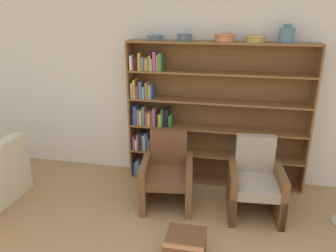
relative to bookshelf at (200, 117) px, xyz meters
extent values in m
cube|color=silver|center=(0.18, 0.17, 0.39)|extent=(12.00, 0.06, 2.75)
cube|color=brown|center=(-0.99, -0.02, 0.03)|extent=(0.02, 0.30, 2.02)
cube|color=brown|center=(1.47, -0.02, 0.03)|extent=(0.02, 0.30, 2.02)
cube|color=brown|center=(0.24, -0.02, 1.02)|extent=(2.44, 0.30, 0.03)
cube|color=brown|center=(0.24, -0.02, -0.97)|extent=(2.44, 0.30, 0.03)
cube|color=brown|center=(0.24, 0.12, 0.03)|extent=(2.44, 0.01, 2.02)
cube|color=#334CB2|center=(-0.95, -0.06, -0.86)|extent=(0.03, 0.17, 0.21)
cube|color=#669EB2|center=(-0.91, -0.06, -0.85)|extent=(0.03, 0.18, 0.23)
cube|color=#669EB2|center=(-0.88, -0.05, -0.85)|extent=(0.02, 0.20, 0.22)
cube|color=#B2A899|center=(-0.85, -0.09, -0.87)|extent=(0.04, 0.13, 0.18)
cube|color=#669EB2|center=(-0.81, -0.09, -0.87)|extent=(0.02, 0.12, 0.18)
cube|color=#388C47|center=(-0.77, -0.09, -0.84)|extent=(0.04, 0.12, 0.24)
cube|color=red|center=(-0.72, -0.08, -0.86)|extent=(0.04, 0.15, 0.19)
cube|color=#B2A899|center=(-0.68, -0.06, -0.86)|extent=(0.03, 0.18, 0.19)
cube|color=red|center=(-0.65, -0.07, -0.83)|extent=(0.03, 0.17, 0.26)
cube|color=#669EB2|center=(-0.61, -0.06, -0.83)|extent=(0.04, 0.19, 0.25)
cube|color=#388C47|center=(-0.57, -0.05, -0.86)|extent=(0.04, 0.19, 0.20)
cube|color=#7F6B4C|center=(-0.53, -0.07, -0.82)|extent=(0.04, 0.16, 0.28)
cube|color=#7F6B4C|center=(-0.48, -0.07, -0.84)|extent=(0.04, 0.16, 0.23)
cube|color=brown|center=(0.24, -0.02, -0.55)|extent=(2.44, 0.30, 0.03)
cube|color=#994C99|center=(-0.95, -0.06, -0.44)|extent=(0.03, 0.19, 0.20)
cube|color=white|center=(-0.91, -0.07, -0.46)|extent=(0.02, 0.16, 0.16)
cube|color=orange|center=(-0.89, -0.07, -0.42)|extent=(0.02, 0.17, 0.24)
cube|color=black|center=(-0.86, -0.06, -0.40)|extent=(0.04, 0.18, 0.27)
cube|color=#334CB2|center=(-0.82, -0.06, -0.42)|extent=(0.02, 0.17, 0.24)
cube|color=#B2A899|center=(-0.79, -0.08, -0.42)|extent=(0.04, 0.13, 0.23)
cube|color=#334CB2|center=(-0.74, -0.08, -0.41)|extent=(0.03, 0.14, 0.25)
cube|color=#7F6B4C|center=(-0.71, -0.05, -0.45)|extent=(0.02, 0.20, 0.18)
cube|color=black|center=(-0.68, -0.06, -0.41)|extent=(0.02, 0.17, 0.25)
cube|color=#7F6B4C|center=(-0.65, -0.06, -0.45)|extent=(0.03, 0.19, 0.17)
cube|color=#B2A899|center=(-0.63, -0.07, -0.44)|extent=(0.02, 0.16, 0.19)
cube|color=brown|center=(0.24, -0.02, -0.16)|extent=(2.44, 0.30, 0.02)
cube|color=black|center=(-0.95, -0.07, -0.06)|extent=(0.02, 0.17, 0.18)
cube|color=#334CB2|center=(-0.91, -0.07, -0.01)|extent=(0.04, 0.16, 0.27)
cube|color=#7F6B4C|center=(-0.87, -0.07, -0.03)|extent=(0.03, 0.17, 0.23)
cube|color=white|center=(-0.83, -0.08, -0.04)|extent=(0.02, 0.14, 0.22)
cube|color=#388C47|center=(-0.80, -0.08, -0.01)|extent=(0.02, 0.14, 0.27)
cube|color=#7F6B4C|center=(-0.78, -0.07, -0.01)|extent=(0.02, 0.15, 0.27)
cube|color=#994C99|center=(-0.75, -0.07, -0.04)|extent=(0.02, 0.17, 0.22)
cube|color=gold|center=(-0.71, -0.08, -0.05)|extent=(0.04, 0.14, 0.20)
cube|color=red|center=(-0.67, -0.07, -0.04)|extent=(0.02, 0.16, 0.21)
cube|color=#994C99|center=(-0.63, -0.09, -0.02)|extent=(0.04, 0.13, 0.26)
cube|color=black|center=(-0.60, -0.09, -0.05)|extent=(0.03, 0.12, 0.19)
cube|color=gold|center=(-0.55, -0.07, -0.06)|extent=(0.04, 0.16, 0.18)
cube|color=#388C47|center=(-0.52, -0.05, -0.02)|extent=(0.02, 0.19, 0.25)
cube|color=black|center=(-0.49, -0.06, -0.03)|extent=(0.02, 0.19, 0.24)
cube|color=black|center=(-0.45, -0.05, -0.02)|extent=(0.04, 0.20, 0.26)
cube|color=#388C47|center=(-0.40, -0.08, -0.06)|extent=(0.04, 0.14, 0.17)
cube|color=brown|center=(0.24, -0.02, 0.24)|extent=(2.44, 0.30, 0.02)
cube|color=#B2A899|center=(-0.95, -0.06, 0.36)|extent=(0.03, 0.17, 0.21)
cube|color=gold|center=(-0.91, -0.05, 0.38)|extent=(0.03, 0.20, 0.26)
cube|color=red|center=(-0.88, -0.08, 0.34)|extent=(0.03, 0.13, 0.17)
cube|color=#334CB2|center=(-0.85, -0.09, 0.35)|extent=(0.02, 0.13, 0.20)
cube|color=#4C756B|center=(-0.82, -0.09, 0.37)|extent=(0.03, 0.13, 0.24)
cube|color=#669EB2|center=(-0.78, -0.06, 0.33)|extent=(0.03, 0.18, 0.17)
cube|color=#7F6B4C|center=(-0.73, -0.07, 0.36)|extent=(0.04, 0.17, 0.23)
cube|color=gold|center=(-0.69, -0.05, 0.35)|extent=(0.02, 0.19, 0.20)
cube|color=#334CB2|center=(-0.66, -0.06, 0.34)|extent=(0.03, 0.18, 0.18)
cube|color=brown|center=(0.24, -0.02, 0.63)|extent=(2.44, 0.30, 0.02)
cube|color=white|center=(-0.94, -0.07, 0.74)|extent=(0.04, 0.16, 0.20)
cube|color=red|center=(-0.91, -0.06, 0.72)|extent=(0.02, 0.18, 0.16)
cube|color=black|center=(-0.87, -0.07, 0.73)|extent=(0.04, 0.16, 0.18)
cube|color=orange|center=(-0.83, -0.09, 0.76)|extent=(0.04, 0.13, 0.24)
cube|color=#4C756B|center=(-0.78, -0.08, 0.73)|extent=(0.04, 0.14, 0.18)
cube|color=#7F6B4C|center=(-0.75, -0.08, 0.73)|extent=(0.02, 0.15, 0.18)
cube|color=gold|center=(-0.73, -0.08, 0.73)|extent=(0.02, 0.14, 0.17)
cube|color=#7F6B4C|center=(-0.71, -0.09, 0.74)|extent=(0.02, 0.12, 0.19)
cube|color=gold|center=(-0.68, -0.07, 0.75)|extent=(0.02, 0.17, 0.20)
cube|color=#B2A899|center=(-0.66, -0.06, 0.72)|extent=(0.02, 0.17, 0.16)
cube|color=#994C99|center=(-0.62, -0.06, 0.77)|extent=(0.04, 0.18, 0.26)
cube|color=orange|center=(-0.58, -0.08, 0.75)|extent=(0.02, 0.15, 0.21)
cube|color=#388C47|center=(-0.54, -0.06, 0.76)|extent=(0.04, 0.18, 0.24)
cylinder|color=slate|center=(-0.62, -0.02, 1.07)|extent=(0.20, 0.20, 0.06)
torus|color=slate|center=(-0.62, -0.02, 1.09)|extent=(0.23, 0.23, 0.02)
cylinder|color=slate|center=(-0.23, -0.02, 1.08)|extent=(0.18, 0.18, 0.08)
torus|color=slate|center=(-0.23, -0.02, 1.11)|extent=(0.20, 0.20, 0.02)
cylinder|color=#C67547|center=(0.29, -0.02, 1.08)|extent=(0.25, 0.25, 0.09)
torus|color=#C67547|center=(0.29, -0.02, 1.12)|extent=(0.27, 0.27, 0.02)
cylinder|color=tan|center=(0.67, -0.02, 1.07)|extent=(0.25, 0.25, 0.08)
torus|color=tan|center=(0.67, -0.02, 1.11)|extent=(0.27, 0.27, 0.02)
cylinder|color=slate|center=(1.04, -0.02, 1.13)|extent=(0.19, 0.19, 0.18)
cylinder|color=slate|center=(1.04, -0.02, 1.24)|extent=(0.10, 0.10, 0.04)
cube|color=beige|center=(-2.70, -0.75, -0.68)|extent=(0.81, 0.16, 0.61)
cube|color=brown|center=(0.01, -1.02, -0.79)|extent=(0.08, 0.08, 0.38)
cube|color=brown|center=(-0.56, -1.09, -0.79)|extent=(0.08, 0.08, 0.38)
cube|color=brown|center=(-0.07, -0.41, -0.79)|extent=(0.08, 0.08, 0.38)
cube|color=brown|center=(-0.64, -0.49, -0.79)|extent=(0.08, 0.08, 0.38)
cube|color=brown|center=(-0.31, -0.75, -0.58)|extent=(0.56, 0.70, 0.12)
cube|color=brown|center=(-0.35, -0.48, -0.30)|extent=(0.49, 0.18, 0.50)
cube|color=brown|center=(-0.04, -0.72, -0.67)|extent=(0.17, 0.68, 0.62)
cube|color=brown|center=(-0.59, -0.79, -0.67)|extent=(0.17, 0.68, 0.62)
cube|color=brown|center=(1.09, -1.04, -0.79)|extent=(0.08, 0.08, 0.38)
cube|color=brown|center=(0.53, -1.08, -0.79)|extent=(0.08, 0.08, 0.38)
cube|color=brown|center=(1.05, -0.43, -0.79)|extent=(0.08, 0.08, 0.38)
cube|color=brown|center=(0.48, -0.47, -0.79)|extent=(0.08, 0.08, 0.38)
cube|color=tan|center=(0.79, -0.75, -0.58)|extent=(0.53, 0.68, 0.12)
cube|color=tan|center=(0.76, -0.47, -0.30)|extent=(0.49, 0.16, 0.50)
cube|color=brown|center=(1.07, -0.73, -0.67)|extent=(0.13, 0.68, 0.62)
cube|color=brown|center=(0.51, -0.77, -0.67)|extent=(0.13, 0.68, 0.62)
cube|color=brown|center=(-0.10, -1.56, -0.86)|extent=(0.04, 0.04, 0.24)
cube|color=brown|center=(0.26, -1.56, -0.86)|extent=(0.04, 0.04, 0.24)
cube|color=brown|center=(0.08, -1.74, -0.71)|extent=(0.39, 0.39, 0.06)
camera|label=1|loc=(0.45, -4.39, 1.44)|focal=35.00mm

